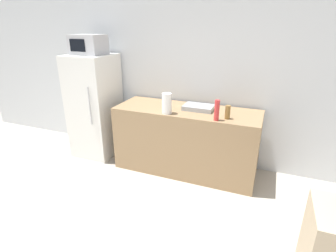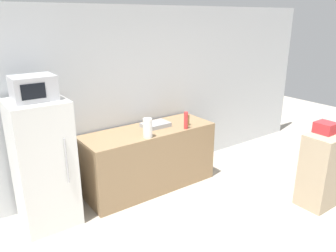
{
  "view_description": "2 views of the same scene",
  "coord_description": "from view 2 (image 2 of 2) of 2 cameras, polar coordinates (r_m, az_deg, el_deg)",
  "views": [
    {
      "loc": [
        1.3,
        -0.55,
        1.97
      ],
      "look_at": [
        0.37,
        1.74,
        1.0
      ],
      "focal_mm": 28.0,
      "sensor_mm": 36.0,
      "label": 1
    },
    {
      "loc": [
        -2.08,
        -1.11,
        2.45
      ],
      "look_at": [
        0.18,
        2.03,
        1.15
      ],
      "focal_mm": 35.0,
      "sensor_mm": 36.0,
      "label": 2
    }
  ],
  "objects": [
    {
      "name": "sink_basin",
      "position": [
        4.8,
        -2.17,
        0.22
      ],
      "size": [
        0.39,
        0.27,
        0.06
      ],
      "primitive_type": "cube",
      "color": "#9EA3A8",
      "rests_on": "counter"
    },
    {
      "name": "basket",
      "position": [
        4.7,
        25.72,
        -0.27
      ],
      "size": [
        0.23,
        0.23,
        0.14
      ],
      "primitive_type": "cube",
      "color": "red",
      "rests_on": "shelf_cabinet"
    },
    {
      "name": "counter",
      "position": [
        4.86,
        -3.29,
        -5.64
      ],
      "size": [
        1.94,
        0.7,
        0.91
      ],
      "primitive_type": "cube",
      "color": "#937551",
      "rests_on": "ground_plane"
    },
    {
      "name": "bottle_tall",
      "position": [
        4.69,
        3.14,
        0.99
      ],
      "size": [
        0.06,
        0.06,
        0.25
      ],
      "primitive_type": "cylinder",
      "color": "red",
      "rests_on": "counter"
    },
    {
      "name": "bottle_short",
      "position": [
        4.85,
        3.39,
        1.06
      ],
      "size": [
        0.06,
        0.06,
        0.17
      ],
      "primitive_type": "cylinder",
      "color": "olive",
      "rests_on": "counter"
    },
    {
      "name": "refrigerator",
      "position": [
        4.19,
        -20.87,
        -6.18
      ],
      "size": [
        0.64,
        0.67,
        1.56
      ],
      "color": "white",
      "rests_on": "ground_plane"
    },
    {
      "name": "microwave",
      "position": [
        3.91,
        -22.41,
        6.13
      ],
      "size": [
        0.45,
        0.36,
        0.28
      ],
      "color": "#BCBCC1",
      "rests_on": "refrigerator"
    },
    {
      "name": "wall_back",
      "position": [
        4.79,
        -9.03,
        4.51
      ],
      "size": [
        8.0,
        0.06,
        2.6
      ],
      "primitive_type": "cube",
      "color": "silver",
      "rests_on": "ground_plane"
    },
    {
      "name": "shelf_cabinet",
      "position": [
        4.95,
        25.99,
        -6.53
      ],
      "size": [
        0.81,
        0.4,
        1.01
      ],
      "primitive_type": "cube",
      "color": "tan",
      "rests_on": "ground_plane"
    },
    {
      "name": "paper_towel_roll",
      "position": [
        4.35,
        -3.57,
        -0.36
      ],
      "size": [
        0.12,
        0.12,
        0.26
      ],
      "primitive_type": "cylinder",
      "color": "white",
      "rests_on": "counter"
    }
  ]
}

